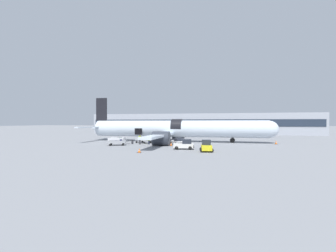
{
  "coord_description": "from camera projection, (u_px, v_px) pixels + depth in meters",
  "views": [
    {
      "loc": [
        7.24,
        -43.39,
        4.23
      ],
      "look_at": [
        -3.16,
        2.26,
        3.48
      ],
      "focal_mm": 24.0,
      "sensor_mm": 36.0,
      "label": 1
    }
  ],
  "objects": [
    {
      "name": "baggage_tug_rear",
      "position": [
        184.0,
        145.0,
        35.27
      ],
      "size": [
        3.34,
        2.13,
        1.61
      ],
      "color": "silver",
      "rests_on": "ground_plane"
    },
    {
      "name": "safety_cone_engine_left",
      "position": [
        139.0,
        151.0,
        31.45
      ],
      "size": [
        0.59,
        0.59,
        0.61
      ],
      "color": "black",
      "rests_on": "ground_plane"
    },
    {
      "name": "safety_cone_wingtip",
      "position": [
        171.0,
        144.0,
        40.59
      ],
      "size": [
        0.56,
        0.56,
        0.65
      ],
      "color": "black",
      "rests_on": "ground_plane"
    },
    {
      "name": "ground_crew_loader_b",
      "position": [
        166.0,
        138.0,
        47.35
      ],
      "size": [
        0.59,
        0.49,
        1.7
      ],
      "color": "#1E2338",
      "rests_on": "ground_plane"
    },
    {
      "name": "suitcase_on_tarmac_upright",
      "position": [
        132.0,
        142.0,
        43.82
      ],
      "size": [
        0.45,
        0.32,
        0.83
      ],
      "color": "#2D2D33",
      "rests_on": "ground_plane"
    },
    {
      "name": "airplane",
      "position": [
        175.0,
        129.0,
        49.25
      ],
      "size": [
        41.53,
        35.03,
        10.0
      ],
      "color": "silver",
      "rests_on": "ground_plane"
    },
    {
      "name": "baggage_cart_loading",
      "position": [
        144.0,
        140.0,
        45.84
      ],
      "size": [
        4.1,
        2.98,
        1.12
      ],
      "color": "#B7BABF",
      "rests_on": "ground_plane"
    },
    {
      "name": "safety_cone_nose",
      "position": [
        276.0,
        143.0,
        43.5
      ],
      "size": [
        0.56,
        0.56,
        0.68
      ],
      "color": "black",
      "rests_on": "ground_plane"
    },
    {
      "name": "ground_crew_driver",
      "position": [
        149.0,
        140.0,
        43.19
      ],
      "size": [
        0.56,
        0.4,
        1.62
      ],
      "color": "#1E2338",
      "rests_on": "ground_plane"
    },
    {
      "name": "baggage_cart_queued",
      "position": [
        117.0,
        140.0,
        46.52
      ],
      "size": [
        4.34,
        2.25,
        1.06
      ],
      "color": "silver",
      "rests_on": "ground_plane"
    },
    {
      "name": "baggage_tug_lead",
      "position": [
        206.0,
        147.0,
        32.4
      ],
      "size": [
        2.12,
        2.5,
        1.73
      ],
      "color": "yellow",
      "rests_on": "ground_plane"
    },
    {
      "name": "terminal_strip",
      "position": [
        200.0,
        124.0,
        85.19
      ],
      "size": [
        81.86,
        12.19,
        7.43
      ],
      "color": "#9EA3AD",
      "rests_on": "ground_plane"
    },
    {
      "name": "ground_plane",
      "position": [
        181.0,
        144.0,
        43.98
      ],
      "size": [
        500.0,
        500.0,
        0.0
      ],
      "primitive_type": "plane",
      "color": "gray"
    },
    {
      "name": "ground_crew_loader_a",
      "position": [
        140.0,
        139.0,
        43.08
      ],
      "size": [
        0.64,
        0.52,
        1.85
      ],
      "color": "#2D2D33",
      "rests_on": "ground_plane"
    },
    {
      "name": "baggage_cart_empty",
      "position": [
        118.0,
        143.0,
        41.45
      ],
      "size": [
        4.17,
        2.87,
        1.08
      ],
      "color": "#999BA0",
      "rests_on": "ground_plane"
    },
    {
      "name": "baggage_tug_mid",
      "position": [
        177.0,
        142.0,
        42.39
      ],
      "size": [
        2.94,
        3.12,
        1.35
      ],
      "color": "white",
      "rests_on": "ground_plane"
    }
  ]
}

